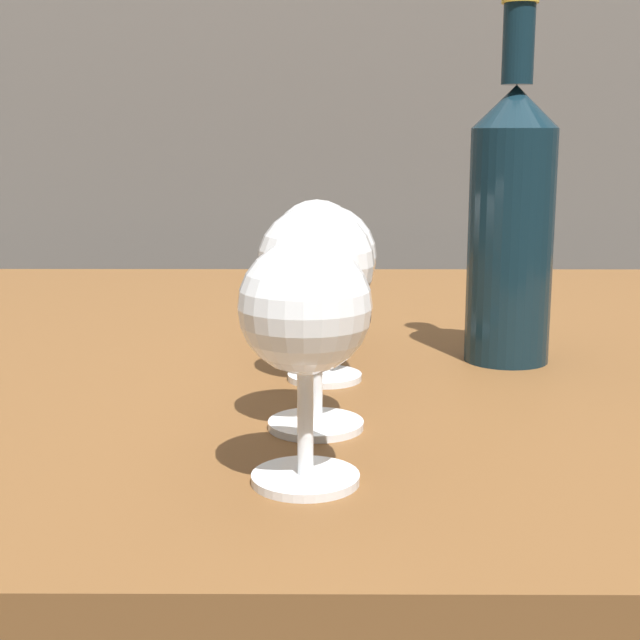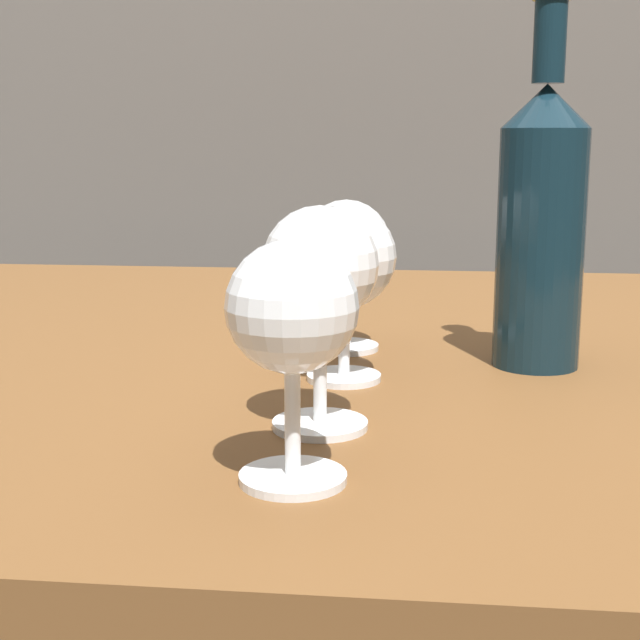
{
  "view_description": "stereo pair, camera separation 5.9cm",
  "coord_description": "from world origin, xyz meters",
  "px_view_note": "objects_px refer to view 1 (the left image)",
  "views": [
    {
      "loc": [
        -0.0,
        -0.84,
        0.94
      ],
      "look_at": [
        -0.01,
        -0.26,
        0.82
      ],
      "focal_mm": 51.33,
      "sensor_mm": 36.0,
      "label": 1
    },
    {
      "loc": [
        0.06,
        -0.84,
        0.94
      ],
      "look_at": [
        -0.01,
        -0.26,
        0.82
      ],
      "focal_mm": 51.33,
      "sensor_mm": 36.0,
      "label": 2
    }
  ],
  "objects_px": {
    "wine_glass_rose": "(331,260)",
    "wine_glass_pinot": "(320,247)",
    "wine_glass_port": "(310,315)",
    "wine_bottle": "(515,219)",
    "wine_glass_white": "(320,271)"
  },
  "relations": [
    {
      "from": "wine_glass_pinot",
      "to": "wine_glass_rose",
      "type": "bearing_deg",
      "value": -85.1
    },
    {
      "from": "wine_glass_white",
      "to": "wine_glass_pinot",
      "type": "distance_m",
      "value": 0.23
    },
    {
      "from": "wine_glass_port",
      "to": "wine_glass_rose",
      "type": "height_order",
      "value": "wine_glass_rose"
    },
    {
      "from": "wine_glass_rose",
      "to": "wine_glass_pinot",
      "type": "relative_size",
      "value": 1.03
    },
    {
      "from": "wine_glass_rose",
      "to": "wine_glass_port",
      "type": "bearing_deg",
      "value": -93.32
    },
    {
      "from": "wine_glass_port",
      "to": "wine_bottle",
      "type": "distance_m",
      "value": 0.33
    },
    {
      "from": "wine_glass_pinot",
      "to": "wine_bottle",
      "type": "height_order",
      "value": "wine_bottle"
    },
    {
      "from": "wine_glass_port",
      "to": "wine_glass_pinot",
      "type": "xyz_separation_m",
      "value": [
        0.0,
        0.33,
        -0.0
      ]
    },
    {
      "from": "wine_glass_rose",
      "to": "wine_glass_pinot",
      "type": "bearing_deg",
      "value": 94.9
    },
    {
      "from": "wine_glass_port",
      "to": "wine_glass_pinot",
      "type": "relative_size",
      "value": 1.01
    },
    {
      "from": "wine_glass_white",
      "to": "wine_bottle",
      "type": "bearing_deg",
      "value": 49.16
    },
    {
      "from": "wine_glass_port",
      "to": "wine_glass_pinot",
      "type": "height_order",
      "value": "wine_glass_port"
    },
    {
      "from": "wine_glass_port",
      "to": "wine_bottle",
      "type": "height_order",
      "value": "wine_bottle"
    },
    {
      "from": "wine_glass_port",
      "to": "wine_glass_rose",
      "type": "relative_size",
      "value": 0.98
    },
    {
      "from": "wine_glass_rose",
      "to": "wine_glass_white",
      "type": "bearing_deg",
      "value": -93.68
    }
  ]
}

